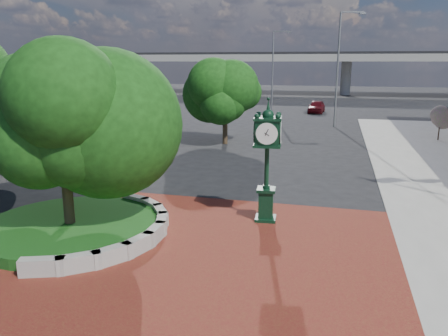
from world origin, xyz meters
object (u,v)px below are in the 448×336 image
parked_car (317,107)px  street_lamp_near (341,61)px  post_clock (267,156)px  street_lamp_far (275,65)px

parked_car → street_lamp_near: size_ratio=0.42×
post_clock → parked_car: (0.02, 37.05, -1.78)m
parked_car → street_lamp_near: (2.42, -11.06, 5.23)m
post_clock → street_lamp_far: size_ratio=0.49×
parked_car → street_lamp_near: bearing=-74.4°
street_lamp_near → street_lamp_far: size_ratio=1.09×
parked_car → street_lamp_near: street_lamp_near is taller
street_lamp_far → parked_car: bearing=0.6°
post_clock → street_lamp_near: 26.33m
parked_car → street_lamp_far: (-5.08, -0.05, 4.74)m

